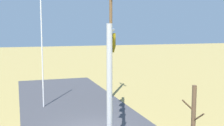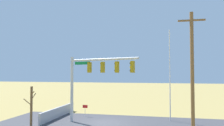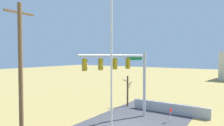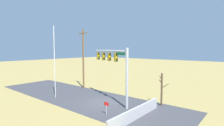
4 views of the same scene
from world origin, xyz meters
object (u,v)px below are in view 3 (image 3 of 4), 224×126
signal_mast (125,71)px  bare_tree (128,91)px  open_sign (171,112)px  utility_pole (21,74)px  flagpole (111,83)px

signal_mast → bare_tree: (4.62, 2.34, -2.71)m
bare_tree → open_sign: 6.54m
utility_pole → bare_tree: bearing=-1.4°
flagpole → open_sign: size_ratio=7.32×
flagpole → open_sign: flagpole is taller
open_sign → bare_tree: bearing=64.7°
utility_pole → open_sign: utility_pole is taller
signal_mast → open_sign: (1.85, -3.52, -3.62)m
utility_pole → open_sign: size_ratio=7.44×
bare_tree → open_sign: bare_tree is taller
flagpole → bare_tree: size_ratio=2.53×
open_sign → utility_pole: bearing=148.8°
signal_mast → open_sign: 5.38m
signal_mast → open_sign: bearing=-62.2°
signal_mast → flagpole: bearing=-155.6°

